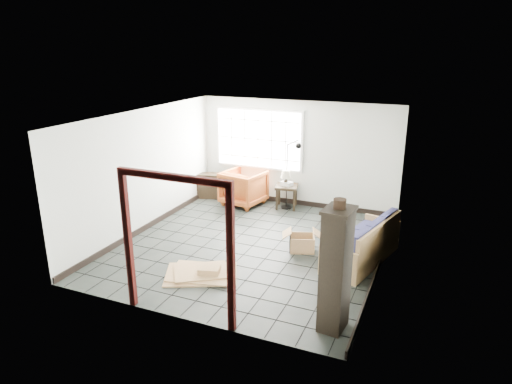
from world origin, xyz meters
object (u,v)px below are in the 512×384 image
at_px(futon_sofa, 364,246).
at_px(armchair, 244,186).
at_px(side_table, 287,189).
at_px(tall_shelf, 336,269).

height_order(futon_sofa, armchair, armchair).
distance_m(futon_sofa, side_table, 3.21).
bearing_deg(tall_shelf, futon_sofa, 94.85).
height_order(futon_sofa, tall_shelf, tall_shelf).
height_order(side_table, tall_shelf, tall_shelf).
bearing_deg(side_table, tall_shelf, -63.17).
bearing_deg(side_table, armchair, -170.89).
distance_m(armchair, tall_shelf, 5.49).
bearing_deg(futon_sofa, side_table, 150.28).
relative_size(armchair, tall_shelf, 0.53).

